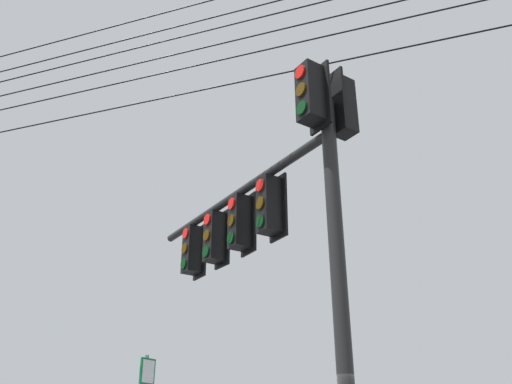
# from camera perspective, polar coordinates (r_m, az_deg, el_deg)

# --- Properties ---
(signal_mast_assembly) EXTENTS (4.91, 2.60, 6.73)m
(signal_mast_assembly) POSITION_cam_1_polar(r_m,az_deg,el_deg) (8.06, 1.62, -2.84)
(signal_mast_assembly) COLOR black
(signal_mast_assembly) RESTS_ON ground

